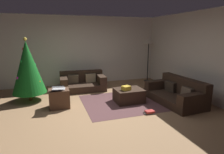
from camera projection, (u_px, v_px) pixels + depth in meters
ground_plane at (101, 113)px, 4.76m from camera, size 6.40×6.40×0.00m
rear_partition at (80, 51)px, 7.39m from camera, size 6.40×0.12×2.60m
corner_partition at (207, 56)px, 5.44m from camera, size 0.12×6.40×2.60m
couch_left at (82, 82)px, 6.75m from camera, size 1.56×0.99×0.63m
couch_right at (177, 93)px, 5.45m from camera, size 1.01×1.79×0.70m
ottoman at (129, 95)px, 5.50m from camera, size 0.79×0.63×0.38m
gift_box at (126, 88)px, 5.35m from camera, size 0.27×0.25×0.12m
tv_remote at (123, 89)px, 5.43m from camera, size 0.11×0.17×0.02m
christmas_tree at (28, 67)px, 5.45m from camera, size 0.94×0.94×1.83m
side_table at (59, 99)px, 5.06m from camera, size 0.52×0.44×0.50m
laptop at (58, 88)px, 4.94m from camera, size 0.38×0.42×0.17m
book_stack at (150, 112)px, 4.71m from camera, size 0.30×0.20×0.07m
corner_lamp at (149, 44)px, 7.67m from camera, size 0.36×0.36×1.79m
area_rug at (129, 102)px, 5.54m from camera, size 2.60×2.00×0.01m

